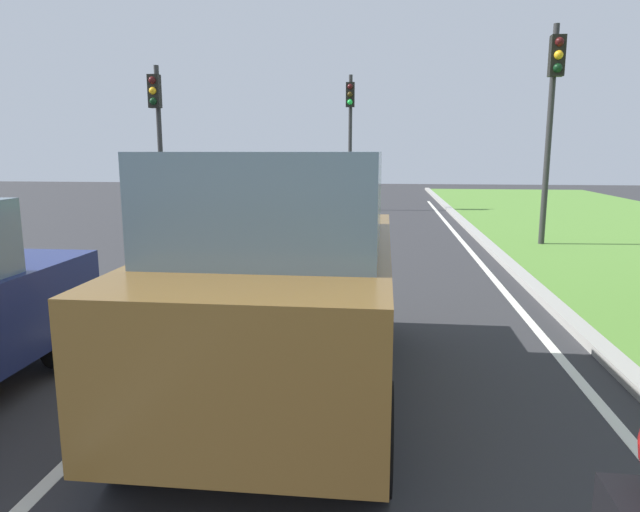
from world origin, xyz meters
name	(u,v)px	position (x,y,z in m)	size (l,w,h in m)	color
ground_plane	(300,271)	(0.00, 14.00, 0.00)	(60.00, 60.00, 0.00)	#2D2D30
lane_line_center	(264,270)	(-0.70, 14.00, 0.00)	(0.12, 32.00, 0.01)	silver
lane_line_right_edge	(491,276)	(3.60, 14.00, 0.00)	(0.12, 32.00, 0.01)	silver
curb_right	(519,274)	(4.10, 14.00, 0.06)	(0.24, 48.00, 0.12)	#9E9B93
car_suv_ahead	(286,274)	(0.71, 8.48, 1.17)	(1.98, 4.51, 2.28)	brown
traffic_light_near_right	(553,100)	(5.42, 17.49, 3.45)	(0.32, 0.50, 5.14)	#2D2D2D
traffic_light_overhead_left	(157,121)	(-4.81, 19.19, 3.13)	(0.32, 0.50, 4.64)	#2D2D2D
traffic_light_far_median	(350,120)	(0.24, 25.55, 3.43)	(0.32, 0.50, 5.11)	#2D2D2D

